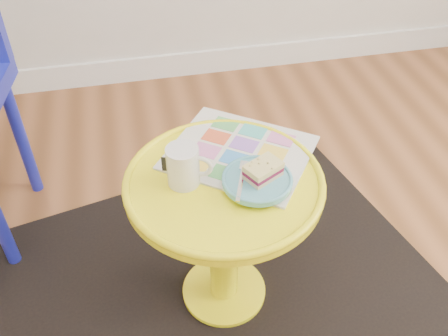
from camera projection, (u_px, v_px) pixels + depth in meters
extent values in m
cube|color=white|center=(160.00, 67.00, 2.47)|extent=(4.00, 0.02, 0.12)
cube|color=black|center=(224.00, 292.00, 1.54)|extent=(1.51, 1.36, 0.01)
cylinder|color=#FFF115|center=(224.00, 290.00, 1.54)|extent=(0.25, 0.25, 0.02)
cylinder|color=#FFF115|center=(224.00, 243.00, 1.39)|extent=(0.08, 0.08, 0.43)
cylinder|color=#FFF115|center=(224.00, 184.00, 1.24)|extent=(0.50, 0.50, 0.03)
cylinder|color=#1920A8|center=(22.00, 140.00, 1.75)|extent=(0.04, 0.04, 0.46)
cube|color=silver|center=(239.00, 152.00, 1.31)|extent=(0.46, 0.45, 0.01)
cylinder|color=silver|center=(183.00, 166.00, 1.19)|extent=(0.08, 0.08, 0.10)
torus|color=silver|center=(201.00, 166.00, 1.19)|extent=(0.06, 0.03, 0.06)
cylinder|color=#D1B78C|center=(182.00, 151.00, 1.16)|extent=(0.07, 0.07, 0.01)
cylinder|color=#57A6B9|center=(257.00, 183.00, 1.21)|extent=(0.07, 0.07, 0.01)
cylinder|color=#57A6B9|center=(257.00, 181.00, 1.20)|extent=(0.17, 0.17, 0.01)
cube|color=#D3BC8C|center=(263.00, 175.00, 1.20)|extent=(0.10, 0.09, 0.01)
cube|color=maroon|center=(263.00, 171.00, 1.19)|extent=(0.10, 0.09, 0.01)
cube|color=#EADB8C|center=(263.00, 167.00, 1.19)|extent=(0.10, 0.09, 0.02)
cube|color=silver|center=(241.00, 185.00, 1.18)|extent=(0.05, 0.11, 0.00)
cube|color=silver|center=(244.00, 166.00, 1.23)|extent=(0.03, 0.04, 0.00)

